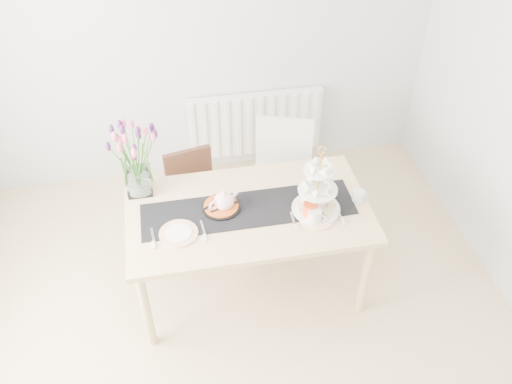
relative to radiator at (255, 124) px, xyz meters
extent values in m
plane|color=tan|center=(-0.50, -2.19, -0.45)|extent=(4.50, 4.50, 0.00)
plane|color=#B4B6B9|center=(-0.50, 0.06, 0.85)|extent=(4.00, 0.00, 4.00)
cube|color=white|center=(0.00, 0.00, 0.00)|extent=(1.20, 0.08, 0.60)
cube|color=tan|center=(-0.31, -1.41, 0.28)|extent=(1.60, 0.90, 0.04)
cylinder|color=tan|center=(-1.04, -1.79, -0.09)|extent=(0.06, 0.06, 0.71)
cylinder|color=tan|center=(0.42, -1.79, -0.09)|extent=(0.06, 0.06, 0.71)
cylinder|color=tan|center=(-1.04, -1.03, -0.09)|extent=(0.06, 0.06, 0.71)
cylinder|color=tan|center=(0.42, -1.03, -0.09)|extent=(0.06, 0.06, 0.71)
cube|color=#371E14|center=(-0.62, -0.85, -0.07)|extent=(0.44, 0.44, 0.04)
cube|color=#371E14|center=(-0.65, -0.69, 0.12)|extent=(0.37, 0.12, 0.35)
cylinder|color=#371E14|center=(-0.75, -1.07, -0.27)|extent=(0.04, 0.04, 0.36)
cylinder|color=#371E14|center=(-0.40, -0.99, -0.27)|extent=(0.04, 0.04, 0.36)
cylinder|color=#371E14|center=(-0.83, -0.72, -0.27)|extent=(0.04, 0.04, 0.36)
cylinder|color=#371E14|center=(-0.48, -0.64, -0.27)|extent=(0.04, 0.04, 0.36)
cube|color=silver|center=(0.06, -0.82, 0.01)|extent=(0.56, 0.56, 0.04)
cube|color=silver|center=(0.12, -0.63, 0.24)|extent=(0.44, 0.17, 0.42)
cylinder|color=silver|center=(-0.17, -0.94, -0.23)|extent=(0.04, 0.04, 0.44)
cylinder|color=silver|center=(0.17, -1.05, -0.23)|extent=(0.04, 0.04, 0.44)
cylinder|color=silver|center=(-0.06, -0.59, -0.23)|extent=(0.04, 0.04, 0.44)
cylinder|color=silver|center=(0.28, -0.70, -0.23)|extent=(0.04, 0.04, 0.44)
cube|color=black|center=(-0.31, -1.41, 0.30)|extent=(1.40, 0.35, 0.01)
cube|color=silver|center=(-1.00, -1.09, 0.38)|extent=(0.17, 0.17, 0.17)
cylinder|color=gold|center=(0.12, -1.50, 0.53)|extent=(0.01, 0.01, 0.47)
cylinder|color=white|center=(0.12, -1.50, 0.32)|extent=(0.32, 0.32, 0.01)
cylinder|color=white|center=(0.12, -1.50, 0.48)|extent=(0.25, 0.25, 0.01)
cylinder|color=white|center=(0.12, -1.50, 0.64)|extent=(0.20, 0.20, 0.01)
cylinder|color=silver|center=(0.43, -1.46, 0.34)|extent=(0.08, 0.08, 0.08)
cylinder|color=black|center=(-0.48, -1.37, 0.31)|extent=(0.26, 0.26, 0.02)
cylinder|color=#C34E1B|center=(-0.48, -1.37, 0.33)|extent=(0.23, 0.23, 0.01)
cylinder|color=silver|center=(0.08, -1.61, 0.35)|extent=(0.12, 0.12, 0.10)
cylinder|color=#F54D1B|center=(0.07, -1.55, 0.35)|extent=(0.13, 0.13, 0.11)
cylinder|color=white|center=(-0.78, -1.55, 0.31)|extent=(0.27, 0.27, 0.01)
cylinder|color=white|center=(0.11, -1.57, 0.31)|extent=(0.25, 0.25, 0.01)
camera|label=1|loc=(-0.74, -3.97, 2.73)|focal=38.00mm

